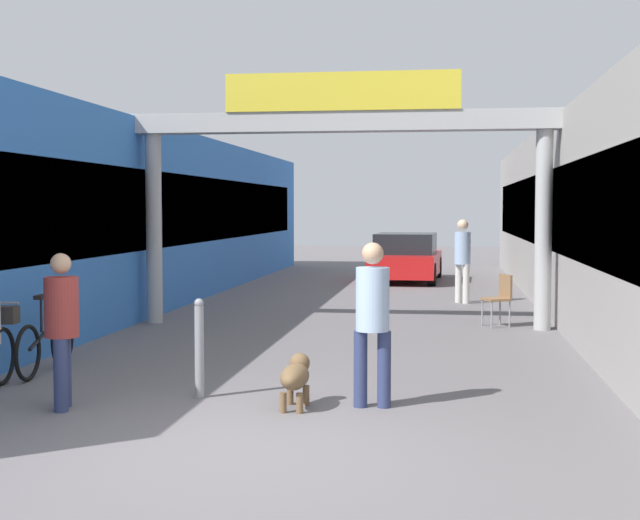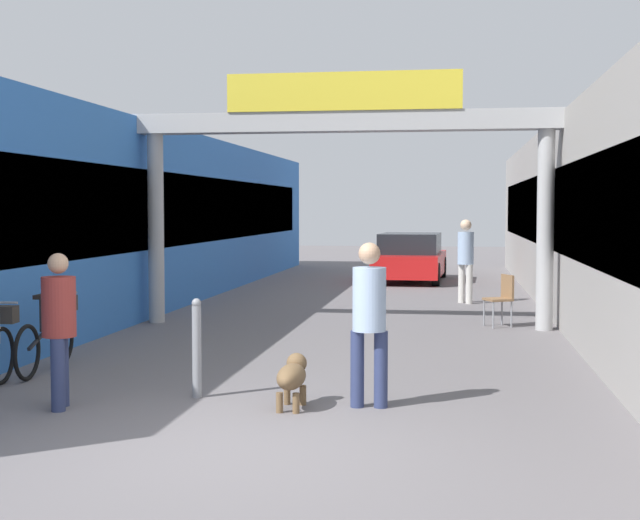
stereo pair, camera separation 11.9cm
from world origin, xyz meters
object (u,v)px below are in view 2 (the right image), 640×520
Objects in this scene: bollard_post_metal at (197,347)px; parked_car_red at (410,258)px; pedestrian_companion at (59,321)px; pedestrian_carrying_crate at (466,255)px; cafe_chair_wood_nearer at (502,295)px; dog_on_leash at (292,376)px; bicycle_black_second at (49,336)px; pedestrian_with_dog at (369,314)px.

parked_car_red reaches higher than bollard_post_metal.
pedestrian_companion is at bearing -149.15° from bollard_post_metal.
pedestrian_carrying_crate reaches higher than pedestrian_companion.
pedestrian_companion is 1.48× the size of bollard_post_metal.
bollard_post_metal is 1.20× the size of cafe_chair_wood_nearer.
dog_on_leash is 1.17m from bollard_post_metal.
parked_car_red is (2.74, 16.27, -0.25)m from pedestrian_companion.
bicycle_black_second is 1.90× the size of cafe_chair_wood_nearer.
bollard_post_metal reaches higher than bicycle_black_second.
parked_car_red is at bearing 91.26° from pedestrian_with_dog.
cafe_chair_wood_nearer is at bearing -81.16° from pedestrian_carrying_crate.
parked_car_red reaches higher than bicycle_black_second.
cafe_chair_wood_nearer is at bearing 75.61° from pedestrian_with_dog.
parked_car_red is at bearing 84.40° from bollard_post_metal.
pedestrian_with_dog is 1.07× the size of pedestrian_companion.
parked_car_red is (-2.01, 9.26, 0.10)m from cafe_chair_wood_nearer.
pedestrian_companion is 0.93× the size of bicycle_black_second.
parked_car_red reaches higher than cafe_chair_wood_nearer.
pedestrian_with_dog is 1.58× the size of bollard_post_metal.
bicycle_black_second is at bearing -120.72° from pedestrian_carrying_crate.
bicycle_black_second is at bearing -104.76° from parked_car_red.
bicycle_black_second is 7.70m from cafe_chair_wood_nearer.
bollard_post_metal reaches higher than cafe_chair_wood_nearer.
pedestrian_with_dog is 1.93m from bollard_post_metal.
bollard_post_metal is at bearing -95.60° from parked_car_red.
pedestrian_with_dog is at bearing 9.34° from dog_on_leash.
dog_on_leash is at bearing -100.22° from pedestrian_carrying_crate.
dog_on_leash is at bearing -110.20° from cafe_chair_wood_nearer.
pedestrian_with_dog reaches higher than bicycle_black_second.
pedestrian_companion is 2.24m from bicycle_black_second.
pedestrian_companion is 8.48m from cafe_chair_wood_nearer.
bicycle_black_second is 0.42× the size of parked_car_red.
pedestrian_carrying_crate reaches higher than parked_car_red.
bollard_post_metal is (-1.10, 0.33, 0.21)m from dog_on_leash.
dog_on_leash is 3.69m from bicycle_black_second.
pedestrian_companion reaches higher than bollard_post_metal.
pedestrian_companion is (-3.09, -0.53, -0.07)m from pedestrian_with_dog.
bollard_post_metal is (-2.96, -9.98, -0.49)m from pedestrian_carrying_crate.
pedestrian_with_dog is 3.13m from pedestrian_companion.
parked_car_red is (0.42, 15.87, 0.32)m from dog_on_leash.
pedestrian_companion is 2.22× the size of dog_on_leash.
bicycle_black_second is at bearing 161.12° from pedestrian_with_dog.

